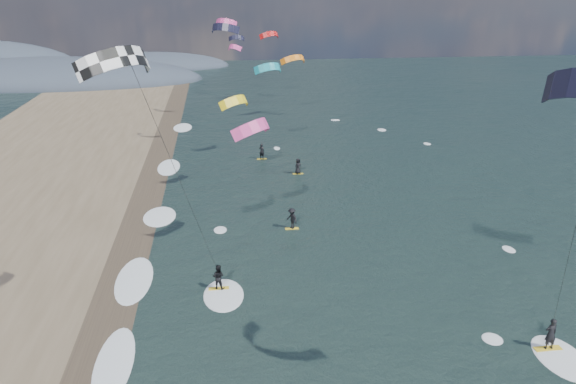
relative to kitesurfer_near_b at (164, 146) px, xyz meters
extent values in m
cube|color=#382D23|center=(-4.18, 1.24, -11.01)|extent=(3.00, 240.00, 0.00)
ellipsoid|color=#3D4756|center=(-32.18, 91.24, -11.02)|extent=(64.00, 24.00, 10.00)
ellipsoid|color=#3D4756|center=(-14.18, 111.24, -11.02)|extent=(40.00, 18.00, 7.00)
cube|color=gold|center=(20.26, -4.48, -10.99)|extent=(1.53, 0.46, 0.07)
imported|color=black|center=(20.26, -4.48, -10.01)|extent=(0.72, 0.50, 1.89)
ellipsoid|color=white|center=(20.56, -5.28, -11.02)|extent=(2.60, 4.20, 0.12)
cylinder|color=black|center=(18.26, -7.48, -2.56)|extent=(0.02, 0.02, 16.02)
cube|color=gold|center=(2.36, 4.29, -10.99)|extent=(1.34, 0.41, 0.06)
imported|color=black|center=(2.36, 4.29, -10.10)|extent=(1.00, 0.89, 1.71)
ellipsoid|color=white|center=(2.66, 3.49, -11.02)|extent=(2.60, 4.20, 0.12)
cylinder|color=black|center=(0.61, 1.29, -2.48)|extent=(0.02, 0.02, 16.07)
cube|color=gold|center=(8.40, 13.27, -10.99)|extent=(1.10, 0.35, 0.05)
imported|color=black|center=(8.40, 13.27, -10.09)|extent=(1.17, 1.31, 1.76)
cube|color=gold|center=(10.89, 27.21, -10.99)|extent=(1.10, 0.35, 0.05)
imported|color=black|center=(10.89, 27.21, -10.15)|extent=(0.95, 0.84, 1.63)
cube|color=gold|center=(7.53, 33.00, -10.99)|extent=(1.10, 0.35, 0.05)
imported|color=black|center=(7.53, 33.00, -10.08)|extent=(0.77, 0.69, 1.77)
ellipsoid|color=white|center=(-2.98, -2.76, -11.02)|extent=(2.40, 5.40, 0.11)
ellipsoid|color=white|center=(-2.98, 6.24, -11.02)|extent=(2.40, 5.40, 0.11)
ellipsoid|color=white|center=(-2.98, 17.24, -11.02)|extent=(2.40, 5.40, 0.11)
ellipsoid|color=white|center=(-2.98, 31.24, -11.02)|extent=(2.40, 5.40, 0.11)
ellipsoid|color=white|center=(-2.98, 49.24, -11.02)|extent=(2.40, 5.40, 0.11)
camera|label=1|loc=(2.87, -28.35, 7.84)|focal=35.00mm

